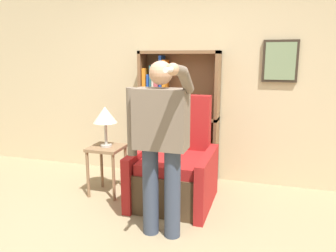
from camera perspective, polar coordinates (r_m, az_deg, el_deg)
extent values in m
cube|color=beige|center=(4.49, 2.28, 8.66)|extent=(8.00, 0.06, 2.80)
cube|color=#33281E|center=(4.28, 18.96, 10.63)|extent=(0.42, 0.04, 0.51)
cube|color=gray|center=(4.26, 18.96, 10.63)|extent=(0.36, 0.01, 0.45)
cube|color=brown|center=(4.53, -4.32, 1.87)|extent=(0.04, 0.28, 1.73)
cube|color=brown|center=(4.27, 8.47, 1.16)|extent=(0.04, 0.28, 1.73)
cube|color=brown|center=(4.50, 2.34, 1.83)|extent=(1.05, 0.01, 1.73)
cube|color=brown|center=(4.60, 1.81, -8.90)|extent=(1.05, 0.28, 0.04)
cube|color=brown|center=(4.37, 1.89, 1.54)|extent=(1.05, 0.28, 0.04)
cube|color=brown|center=(4.30, 1.96, 12.71)|extent=(1.05, 0.28, 0.04)
cube|color=#5B99A8|center=(4.60, -3.62, -3.50)|extent=(0.05, 0.22, 0.78)
cube|color=#9E7A47|center=(4.61, -3.07, -4.44)|extent=(0.04, 0.19, 0.64)
cube|color=#337070|center=(4.60, -2.51, -4.72)|extent=(0.04, 0.18, 0.60)
cube|color=white|center=(4.56, -1.92, -3.89)|extent=(0.04, 0.19, 0.74)
cube|color=white|center=(4.55, -1.20, -4.11)|extent=(0.05, 0.22, 0.72)
cube|color=gold|center=(4.52, -0.56, -3.83)|extent=(0.05, 0.24, 0.77)
cube|color=white|center=(4.52, 0.07, -4.29)|extent=(0.04, 0.20, 0.71)
cube|color=#238438|center=(4.49, 0.70, -3.82)|extent=(0.04, 0.17, 0.79)
cube|color=orange|center=(4.46, -3.77, 6.03)|extent=(0.04, 0.23, 0.62)
cube|color=#1E47B2|center=(4.45, -3.20, 5.50)|extent=(0.03, 0.18, 0.54)
cube|color=#337070|center=(4.43, -2.78, 6.24)|extent=(0.03, 0.16, 0.66)
cube|color=white|center=(4.42, -2.31, 6.32)|extent=(0.03, 0.18, 0.67)
cube|color=#BC4C56|center=(4.40, -1.72, 6.45)|extent=(0.06, 0.21, 0.70)
cube|color=#1E47B2|center=(4.38, -1.04, 7.03)|extent=(0.03, 0.18, 0.79)
cube|color=orange|center=(4.37, -0.45, 6.66)|extent=(0.04, 0.18, 0.73)
cube|color=#4C3823|center=(3.81, 0.94, -10.20)|extent=(0.68, 0.85, 0.44)
cube|color=#A31E1E|center=(3.68, 0.78, -6.41)|extent=(0.64, 0.73, 0.12)
cube|color=#A31E1E|center=(4.01, 2.50, -1.62)|extent=(0.68, 0.16, 0.99)
cube|color=#A31E1E|center=(3.90, -4.61, -8.32)|extent=(0.10, 0.93, 0.62)
cube|color=#A31E1E|center=(3.70, 6.82, -9.51)|extent=(0.10, 0.93, 0.62)
cylinder|color=#384256|center=(3.13, -3.05, -11.23)|extent=(0.15, 0.15, 0.84)
cylinder|color=#384256|center=(3.07, 0.77, -11.71)|extent=(0.15, 0.15, 0.84)
cube|color=#756656|center=(2.89, -1.22, 1.22)|extent=(0.47, 0.24, 0.54)
sphere|color=tan|center=(2.85, -1.25, 9.24)|extent=(0.21, 0.21, 0.21)
cylinder|color=#756656|center=(3.00, -6.33, 0.71)|extent=(0.09, 0.09, 0.63)
cylinder|color=#756656|center=(2.67, 3.12, 7.90)|extent=(0.09, 0.28, 0.23)
cylinder|color=#756656|center=(2.43, 1.72, 9.69)|extent=(0.08, 0.27, 0.10)
sphere|color=tan|center=(2.31, 0.85, 9.86)|extent=(0.09, 0.09, 0.09)
cylinder|color=white|center=(2.21, 0.14, 9.77)|extent=(0.04, 0.15, 0.04)
cube|color=#846647|center=(4.01, -10.68, -3.77)|extent=(0.39, 0.39, 0.04)
cylinder|color=#846647|center=(4.05, -13.78, -8.25)|extent=(0.04, 0.04, 0.56)
cylinder|color=#846647|center=(3.89, -9.45, -8.89)|extent=(0.04, 0.04, 0.56)
cylinder|color=#846647|center=(4.32, -11.48, -6.83)|extent=(0.04, 0.04, 0.56)
cylinder|color=#846647|center=(4.18, -7.37, -7.36)|extent=(0.04, 0.04, 0.56)
cylinder|color=#B7B2A8|center=(4.01, -10.70, -3.35)|extent=(0.14, 0.14, 0.02)
cylinder|color=#B7B2A8|center=(3.97, -10.78, -1.32)|extent=(0.03, 0.03, 0.27)
cone|color=beige|center=(3.93, -10.91, 1.95)|extent=(0.28, 0.28, 0.19)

